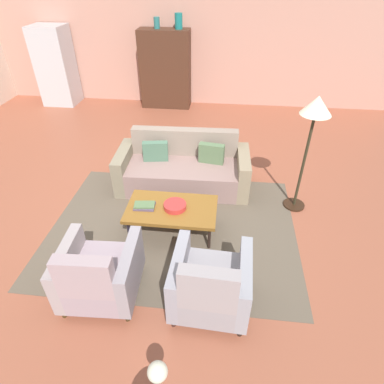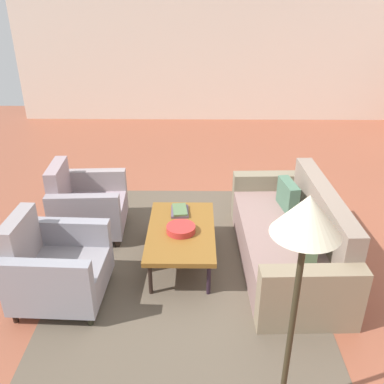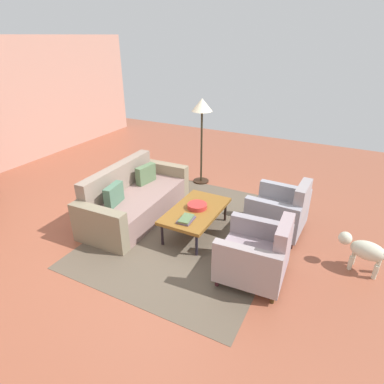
{
  "view_description": "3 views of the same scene",
  "coord_description": "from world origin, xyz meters",
  "px_view_note": "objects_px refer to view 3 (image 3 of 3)",
  "views": [
    {
      "loc": [
        0.95,
        -4.01,
        3.08
      ],
      "look_at": [
        0.55,
        -0.5,
        0.52
      ],
      "focal_mm": 30.11,
      "sensor_mm": 36.0,
      "label": 1
    },
    {
      "loc": [
        4.07,
        -0.56,
        2.74
      ],
      "look_at": [
        0.2,
        -0.61,
        0.8
      ],
      "focal_mm": 39.52,
      "sensor_mm": 36.0,
      "label": 2
    },
    {
      "loc": [
        -3.5,
        -2.63,
        2.79
      ],
      "look_at": [
        0.41,
        -0.6,
        0.62
      ],
      "focal_mm": 29.97,
      "sensor_mm": 36.0,
      "label": 3
    }
  ],
  "objects_px": {
    "armchair_left": "(258,256)",
    "armchair_right": "(281,213)",
    "book_stack": "(186,219)",
    "fruit_bowl": "(197,206)",
    "floor_lamp": "(202,113)",
    "couch": "(133,200)",
    "dog": "(364,250)",
    "coffee_table": "(196,211)"
  },
  "relations": [
    {
      "from": "armchair_left",
      "to": "armchair_right",
      "type": "height_order",
      "value": "same"
    },
    {
      "from": "book_stack",
      "to": "armchair_right",
      "type": "bearing_deg",
      "value": -50.01
    },
    {
      "from": "armchair_left",
      "to": "fruit_bowl",
      "type": "bearing_deg",
      "value": 58.09
    },
    {
      "from": "fruit_bowl",
      "to": "floor_lamp",
      "type": "xyz_separation_m",
      "value": [
        1.72,
        0.76,
        1.01
      ]
    },
    {
      "from": "fruit_bowl",
      "to": "book_stack",
      "type": "bearing_deg",
      "value": -176.21
    },
    {
      "from": "couch",
      "to": "book_stack",
      "type": "distance_m",
      "value": 1.27
    },
    {
      "from": "fruit_bowl",
      "to": "dog",
      "type": "xyz_separation_m",
      "value": [
        0.14,
        -2.33,
        -0.12
      ]
    },
    {
      "from": "armchair_right",
      "to": "fruit_bowl",
      "type": "relative_size",
      "value": 2.92
    },
    {
      "from": "book_stack",
      "to": "dog",
      "type": "xyz_separation_m",
      "value": [
        0.55,
        -2.3,
        -0.11
      ]
    },
    {
      "from": "fruit_bowl",
      "to": "couch",
      "type": "bearing_deg",
      "value": 92.45
    },
    {
      "from": "dog",
      "to": "armchair_left",
      "type": "bearing_deg",
      "value": 44.74
    },
    {
      "from": "coffee_table",
      "to": "book_stack",
      "type": "distance_m",
      "value": 0.36
    },
    {
      "from": "book_stack",
      "to": "coffee_table",
      "type": "bearing_deg",
      "value": 4.29
    },
    {
      "from": "fruit_bowl",
      "to": "coffee_table",
      "type": "bearing_deg",
      "value": 180.0
    },
    {
      "from": "couch",
      "to": "fruit_bowl",
      "type": "xyz_separation_m",
      "value": [
        0.05,
        -1.19,
        0.15
      ]
    },
    {
      "from": "coffee_table",
      "to": "floor_lamp",
      "type": "relative_size",
      "value": 0.7
    },
    {
      "from": "fruit_bowl",
      "to": "floor_lamp",
      "type": "distance_m",
      "value": 2.13
    },
    {
      "from": "armchair_right",
      "to": "book_stack",
      "type": "distance_m",
      "value": 1.49
    },
    {
      "from": "floor_lamp",
      "to": "dog",
      "type": "height_order",
      "value": "floor_lamp"
    },
    {
      "from": "fruit_bowl",
      "to": "dog",
      "type": "bearing_deg",
      "value": -86.55
    },
    {
      "from": "fruit_bowl",
      "to": "armchair_right",
      "type": "bearing_deg",
      "value": -64.77
    },
    {
      "from": "floor_lamp",
      "to": "dog",
      "type": "distance_m",
      "value": 3.65
    },
    {
      "from": "coffee_table",
      "to": "floor_lamp",
      "type": "xyz_separation_m",
      "value": [
        1.77,
        0.76,
        1.08
      ]
    },
    {
      "from": "couch",
      "to": "floor_lamp",
      "type": "height_order",
      "value": "floor_lamp"
    },
    {
      "from": "couch",
      "to": "dog",
      "type": "distance_m",
      "value": 3.52
    },
    {
      "from": "coffee_table",
      "to": "fruit_bowl",
      "type": "distance_m",
      "value": 0.09
    },
    {
      "from": "fruit_bowl",
      "to": "book_stack",
      "type": "distance_m",
      "value": 0.41
    },
    {
      "from": "fruit_bowl",
      "to": "book_stack",
      "type": "height_order",
      "value": "fruit_bowl"
    },
    {
      "from": "armchair_right",
      "to": "fruit_bowl",
      "type": "height_order",
      "value": "armchair_right"
    },
    {
      "from": "coffee_table",
      "to": "couch",
      "type": "bearing_deg",
      "value": 90.14
    },
    {
      "from": "coffee_table",
      "to": "floor_lamp",
      "type": "distance_m",
      "value": 2.2
    },
    {
      "from": "dog",
      "to": "fruit_bowl",
      "type": "bearing_deg",
      "value": 14.1
    },
    {
      "from": "armchair_left",
      "to": "floor_lamp",
      "type": "bearing_deg",
      "value": 36.26
    },
    {
      "from": "armchair_right",
      "to": "fruit_bowl",
      "type": "bearing_deg",
      "value": 117.52
    },
    {
      "from": "coffee_table",
      "to": "armchair_right",
      "type": "relative_size",
      "value": 1.36
    },
    {
      "from": "couch",
      "to": "dog",
      "type": "relative_size",
      "value": 3.03
    },
    {
      "from": "book_stack",
      "to": "floor_lamp",
      "type": "bearing_deg",
      "value": 20.42
    },
    {
      "from": "armchair_left",
      "to": "armchair_right",
      "type": "distance_m",
      "value": 1.19
    },
    {
      "from": "book_stack",
      "to": "couch",
      "type": "bearing_deg",
      "value": 73.67
    },
    {
      "from": "armchair_right",
      "to": "dog",
      "type": "height_order",
      "value": "armchair_right"
    },
    {
      "from": "armchair_right",
      "to": "armchair_left",
      "type": "bearing_deg",
      "value": -177.71
    },
    {
      "from": "couch",
      "to": "floor_lamp",
      "type": "xyz_separation_m",
      "value": [
        1.77,
        -0.42,
        1.16
      ]
    }
  ]
}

